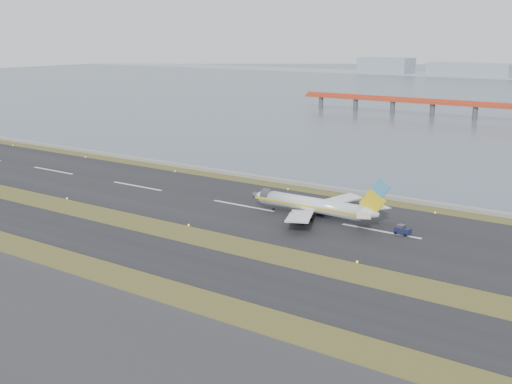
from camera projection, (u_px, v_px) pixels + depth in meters
ground at (167, 234)px, 149.06m from camera, size 1000.00×1000.00×0.00m
taxiway_strip at (130, 247)px, 139.51m from camera, size 1000.00×18.00×0.10m
runway_strip at (243, 206)px, 172.90m from camera, size 1000.00×45.00×0.10m
seawall at (301, 184)px, 196.65m from camera, size 1000.00×2.50×1.00m
airliner at (315, 206)px, 160.19m from camera, size 38.52×32.89×12.80m
pushback_tug at (402, 230)px, 147.94m from camera, size 3.85×2.56×2.31m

